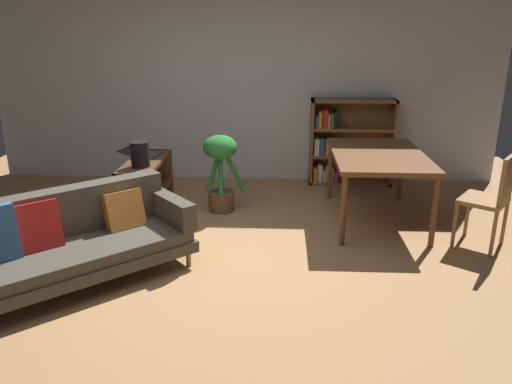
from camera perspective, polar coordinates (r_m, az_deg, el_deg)
The scene contains 10 objects.
ground_plane at distance 4.53m, azimuth -3.81°, elevation -8.17°, with size 8.16×8.16×0.00m, color #A87A4C.
back_wall_panel at distance 6.77m, azimuth -1.40°, elevation 12.72°, with size 6.80×0.10×2.70m, color silver.
fabric_couch at distance 4.36m, azimuth -21.46°, elevation -5.27°, with size 2.00×1.89×0.76m.
media_console at distance 5.71m, azimuth -12.52°, elevation 0.39°, with size 0.37×1.10×0.62m.
open_laptop at distance 5.85m, azimuth -12.95°, elevation 4.30°, with size 0.48×0.39×0.08m.
desk_speaker at distance 5.37m, azimuth -13.19°, elevation 4.26°, with size 0.19×0.19×0.27m.
potted_floor_plant at distance 5.62m, azimuth -4.08°, elevation 2.97°, with size 0.48×0.38×0.89m.
dining_table at distance 5.44m, azimuth 13.85°, elevation 3.69°, with size 0.96×1.50×0.76m.
dining_chair_near at distance 5.12m, azimuth 25.54°, elevation -0.40°, with size 0.56×0.57×0.93m.
bookshelf at distance 6.77m, azimuth 10.20°, elevation 5.59°, with size 1.10×0.29×1.14m.
Camera 1 is at (0.50, -4.02, 2.03)m, focal length 34.77 mm.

